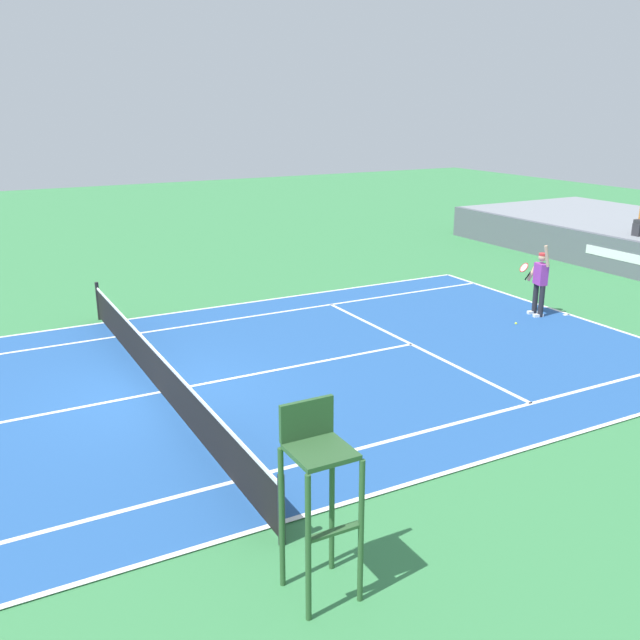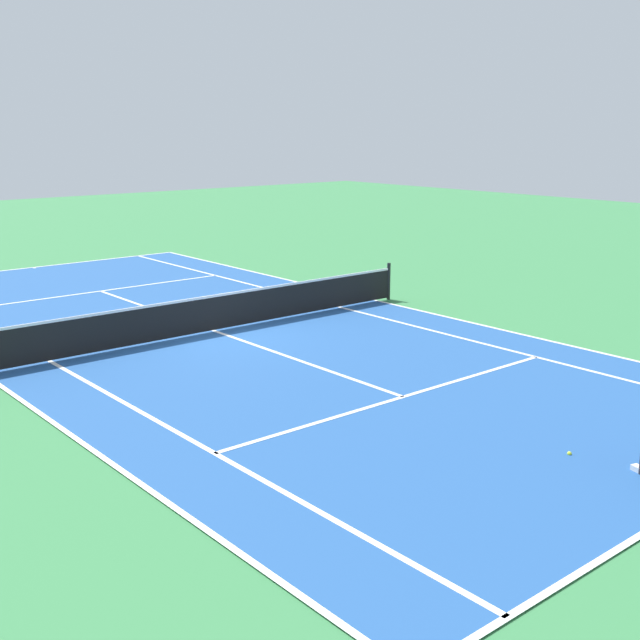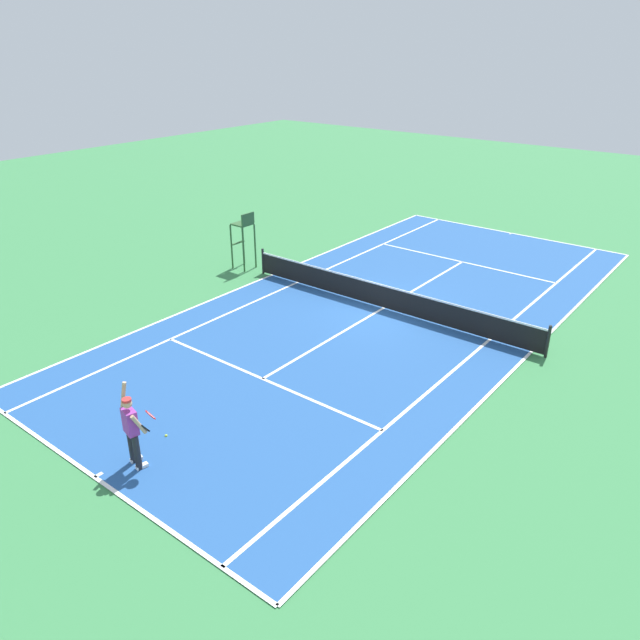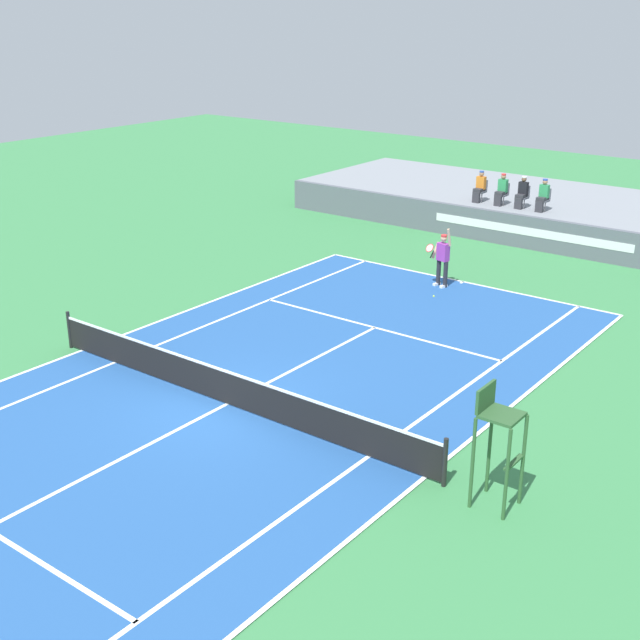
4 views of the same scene
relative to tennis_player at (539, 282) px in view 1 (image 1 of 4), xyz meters
name	(u,v)px [view 1 (image 1 of 4)]	position (x,y,z in m)	size (l,w,h in m)	color
ground_plane	(160,393)	(0.39, -11.02, -0.99)	(80.00, 80.00, 0.00)	#387F47
court	(160,393)	(0.39, -11.02, -0.98)	(11.08, 23.88, 0.03)	#235193
net	(158,370)	(0.39, -11.02, -0.47)	(11.98, 0.10, 1.07)	black
tennis_player	(539,282)	(0.00, 0.00, 0.00)	(0.83, 0.61, 2.08)	#232328
tennis_ball	(516,324)	(0.37, -1.12, -0.96)	(0.07, 0.07, 0.07)	#D1E533
umpire_chair	(318,478)	(7.37, -11.02, 0.56)	(0.77, 0.77, 2.44)	#2D562D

